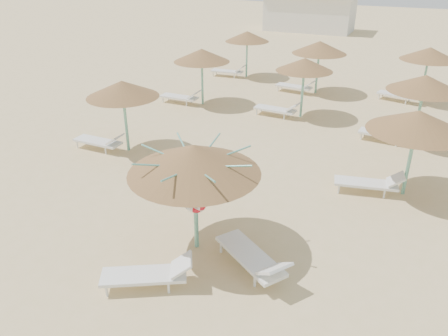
% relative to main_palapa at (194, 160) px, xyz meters
% --- Properties ---
extents(ground, '(120.00, 120.00, 0.00)m').
position_rel_main_palapa_xyz_m(ground, '(-0.03, 0.03, -2.45)').
color(ground, '#D7B783').
rests_on(ground, ground).
extents(main_palapa, '(3.14, 3.14, 2.82)m').
position_rel_main_palapa_xyz_m(main_palapa, '(0.00, 0.00, 0.00)').
color(main_palapa, '#66B29E').
rests_on(main_palapa, ground).
extents(lounger_main_a, '(2.07, 1.51, 0.74)m').
position_rel_main_palapa_xyz_m(lounger_main_a, '(-0.26, -1.75, -2.10)').
color(lounger_main_a, white).
rests_on(lounger_main_a, ground).
extents(lounger_main_b, '(2.20, 1.79, 0.80)m').
position_rel_main_palapa_xyz_m(lounger_main_b, '(1.66, -0.32, -2.06)').
color(lounger_main_b, white).
rests_on(lounger_main_b, ground).
extents(palapa_field, '(20.23, 14.57, 2.71)m').
position_rel_main_palapa_xyz_m(palapa_field, '(2.82, 10.54, -0.12)').
color(palapa_field, '#66B29E').
rests_on(palapa_field, ground).
extents(service_hut, '(8.40, 4.40, 3.25)m').
position_rel_main_palapa_xyz_m(service_hut, '(-6.03, 35.03, -0.81)').
color(service_hut, silver).
rests_on(service_hut, ground).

